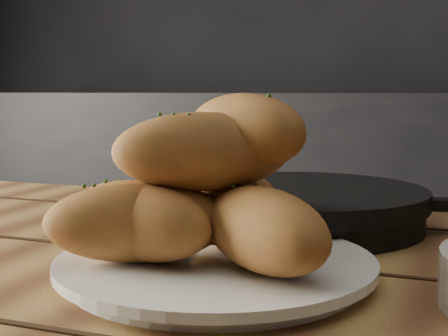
# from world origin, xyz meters

# --- Properties ---
(counter) EXTENTS (2.80, 0.60, 0.90)m
(counter) POSITION_xyz_m (0.00, 1.70, 0.45)
(counter) COLOR black
(counter) RESTS_ON ground
(plate) EXTENTS (0.27, 0.27, 0.02)m
(plate) POSITION_xyz_m (0.01, 0.15, 0.76)
(plate) COLOR white
(plate) RESTS_ON table
(bread_rolls) EXTENTS (0.26, 0.23, 0.14)m
(bread_rolls) POSITION_xyz_m (-0.01, 0.14, 0.82)
(bread_rolls) COLOR #AA5E2F
(bread_rolls) RESTS_ON plate
(skillet) EXTENTS (0.42, 0.29, 0.05)m
(skillet) POSITION_xyz_m (0.03, 0.37, 0.77)
(skillet) COLOR black
(skillet) RESTS_ON table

